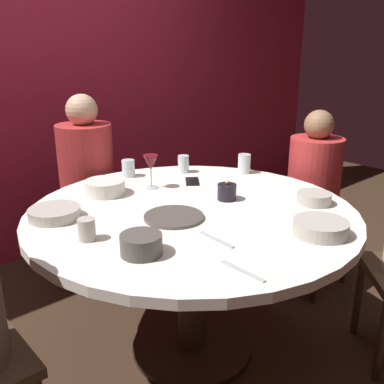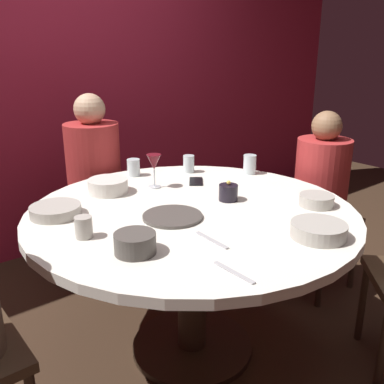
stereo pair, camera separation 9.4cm
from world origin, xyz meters
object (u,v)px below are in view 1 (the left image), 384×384
candle_holder (227,192)px  cup_by_right_diner (183,164)px  bowl_salad_center (55,213)px  seated_diner_right (314,180)px  bowl_small_white (141,244)px  dining_table (192,236)px  cup_center_front (128,168)px  seated_diner_back (87,170)px  cup_near_candle (87,229)px  cell_phone (192,181)px  dinner_plate (174,217)px  bowl_sauce_side (321,228)px  cup_by_left_diner (244,164)px  bowl_serving_large (105,187)px  wine_glass (151,164)px  bowl_rice_portion (314,198)px

candle_holder → cup_by_right_diner: size_ratio=0.98×
candle_holder → bowl_salad_center: (-0.72, 0.32, -0.02)m
seated_diner_right → bowl_small_white: bearing=8.7°
dining_table → cup_center_front: (0.07, 0.62, 0.18)m
seated_diner_back → cup_by_right_diner: size_ratio=11.92×
seated_diner_right → cup_by_right_diner: seated_diner_right is taller
cup_center_front → bowl_small_white: bearing=-121.2°
cup_near_candle → cell_phone: bearing=19.8°
candle_holder → cup_center_front: (-0.13, 0.64, 0.01)m
dinner_plate → candle_holder: bearing=2.5°
cell_phone → bowl_sauce_side: (-0.08, -0.84, 0.02)m
seated_diner_right → candle_holder: size_ratio=11.26×
seated_diner_right → cup_center_front: size_ratio=11.59×
cup_by_left_diner → bowl_sauce_side: bearing=-118.7°
candle_holder → bowl_serving_large: 0.60m
bowl_serving_large → cup_near_candle: (-0.33, -0.42, 0.01)m
candle_holder → wine_glass: size_ratio=0.56×
dinner_plate → cup_by_right_diner: 0.71m
bowl_serving_large → seated_diner_right: bearing=-20.6°
cup_by_right_diner → seated_diner_right: bearing=-37.5°
candle_holder → dinner_plate: bearing=-177.5°
candle_holder → cup_center_front: 0.65m
bowl_sauce_side → cup_by_right_diner: bearing=80.4°
bowl_serving_large → cup_by_right_diner: (0.54, 0.04, 0.01)m
bowl_serving_large → cup_center_front: bearing=34.6°
bowl_small_white → bowl_rice_portion: bowl_small_white is taller
bowl_small_white → cup_center_front: size_ratio=1.57×
seated_diner_right → dinner_plate: (-1.12, -0.03, 0.07)m
seated_diner_back → cup_by_left_diner: size_ratio=10.83×
wine_glass → cup_center_front: bearing=83.4°
dining_table → dinner_plate: (-0.13, -0.03, 0.14)m
bowl_salad_center → cup_center_front: size_ratio=2.28×
cell_phone → cup_near_candle: 0.84m
dinner_plate → bowl_salad_center: bearing=138.1°
bowl_small_white → cup_near_candle: 0.25m
candle_holder → cup_near_candle: (-0.72, 0.04, 0.00)m
cup_center_front → candle_holder: bearing=-78.1°
candle_holder → cup_near_candle: size_ratio=1.16×
seated_diner_right → bowl_sauce_side: 0.97m
seated_diner_back → cup_near_candle: 1.09m
bowl_rice_portion → cup_center_front: size_ratio=1.64×
seated_diner_right → cell_phone: size_ratio=7.93×
bowl_salad_center → bowl_rice_portion: size_ratio=1.39×
dining_table → cup_by_left_diner: bearing=20.9°
seated_diner_right → candle_holder: bearing=1.4°
seated_diner_right → cup_by_right_diner: bearing=-37.5°
wine_glass → bowl_serving_large: size_ratio=0.89×
seated_diner_back → bowl_salad_center: seated_diner_back is taller
dinner_plate → cup_center_front: bearing=72.4°
cup_near_candle → cup_center_front: bearing=45.5°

